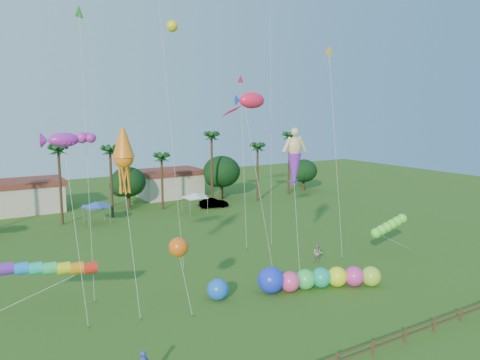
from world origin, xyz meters
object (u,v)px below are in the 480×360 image
car_b (213,203)px  spectator_b (318,253)px  caterpillar_inflatable (315,279)px  blue_ball (218,289)px

car_b → spectator_b: spectator_b is taller
spectator_b → caterpillar_inflatable: size_ratio=0.18×
car_b → blue_ball: bearing=162.7°
car_b → spectator_b: bearing=-176.6°
blue_ball → spectator_b: bearing=12.7°
spectator_b → caterpillar_inflatable: caterpillar_inflatable is taller
blue_ball → caterpillar_inflatable: bearing=-15.9°
car_b → caterpillar_inflatable: 34.77m
caterpillar_inflatable → blue_ball: caterpillar_inflatable is taller
caterpillar_inflatable → blue_ball: size_ratio=6.10×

